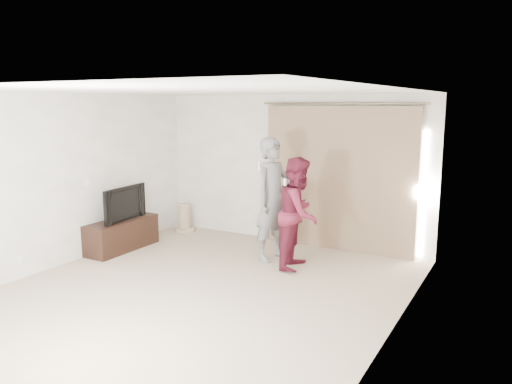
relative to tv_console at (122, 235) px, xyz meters
The scene contains 10 objects.
floor 2.45m from the tv_console, 21.33° to the right, with size 5.50×5.50×0.00m, color tan.
wall_back 3.11m from the tv_console, 39.48° to the left, with size 5.00×0.04×2.60m, color white.
wall_left 1.39m from the tv_console, 104.88° to the right, with size 0.04×5.50×2.60m.
ceiling 3.38m from the tv_console, 21.33° to the right, with size 5.00×5.50×0.01m, color white.
curtain 3.77m from the tv_console, 29.47° to the left, with size 2.80×0.11×2.46m.
tv_console is the anchor object (origin of this frame).
tv 0.54m from the tv_console, ahead, with size 0.99×0.13×0.57m, color black.
scratching_post 1.53m from the tv_console, 83.79° to the left, with size 0.40×0.40×0.54m.
person_man 2.68m from the tv_console, 17.28° to the left, with size 0.62×0.80×1.93m.
person_woman 3.10m from the tv_console, 11.41° to the left, with size 0.74×0.89×1.67m.
Camera 1 is at (3.67, -5.15, 2.46)m, focal length 35.00 mm.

